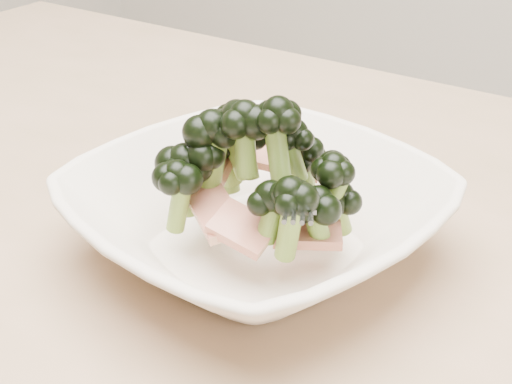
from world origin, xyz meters
The scene contains 2 objects.
dining_table centered at (0.00, 0.00, 0.65)m, with size 1.20×0.80×0.75m.
broccoli_dish centered at (0.10, -0.01, 0.79)m, with size 0.30×0.30×0.13m.
Camera 1 is at (0.34, -0.37, 1.04)m, focal length 50.00 mm.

